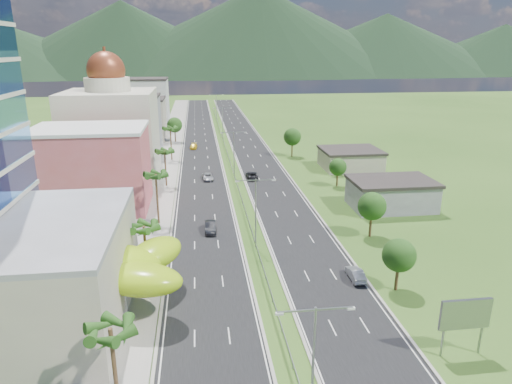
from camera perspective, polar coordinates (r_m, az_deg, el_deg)
name	(u,v)px	position (r m, az deg, el deg)	size (l,w,h in m)	color
ground	(265,279)	(61.73, 1.16, -10.78)	(500.00, 500.00, 0.00)	#2D5119
road_left	(200,144)	(146.68, -6.96, 5.92)	(11.00, 260.00, 0.04)	black
road_right	(247,143)	(147.51, -1.10, 6.11)	(11.00, 260.00, 0.04)	black
sidewalk_left	(170,145)	(146.94, -10.69, 5.78)	(7.00, 260.00, 0.12)	gray
median_guardrail	(228,154)	(129.20, -3.54, 4.70)	(0.10, 216.06, 0.76)	gray
streetlight_median_a	(313,356)	(37.42, 7.20, -19.66)	(6.04, 0.25, 11.00)	gray
streetlight_median_b	(256,206)	(68.09, -0.04, -1.78)	(6.04, 0.25, 11.00)	gray
streetlight_median_c	(234,150)	(106.46, -2.78, 5.31)	(6.04, 0.25, 11.00)	gray
streetlight_median_d	(223,120)	(150.64, -4.19, 8.91)	(6.04, 0.25, 11.00)	gray
streetlight_median_e	(216,104)	(195.20, -4.97, 10.87)	(6.04, 0.25, 11.00)	gray
lime_canopy	(100,267)	(56.60, -18.88, -8.89)	(18.00, 15.00, 7.40)	#91BC12
pink_shophouse	(92,170)	(90.65, -19.76, 2.60)	(20.00, 15.00, 15.00)	#C95253
domed_building	(112,129)	(111.97, -17.59, 7.53)	(20.00, 20.00, 28.70)	beige
midrise_grey	(131,126)	(136.72, -15.31, 7.98)	(16.00, 15.00, 16.00)	gray
midrise_beige	(140,120)	(158.51, -14.25, 8.76)	(16.00, 15.00, 13.00)	#A99B8B
midrise_white	(147,104)	(180.86, -13.50, 10.65)	(16.00, 15.00, 18.00)	silver
billboard	(465,316)	(50.27, 24.69, -13.88)	(5.20, 0.35, 6.20)	gray
shed_near	(391,195)	(90.68, 16.54, -0.38)	(15.00, 10.00, 5.00)	gray
shed_far	(350,160)	(118.36, 11.71, 3.96)	(14.00, 12.00, 4.40)	#A99B8B
palm_tree_a	(111,334)	(38.90, -17.71, -16.54)	(3.60, 3.60, 9.10)	#47301C
palm_tree_b	(144,229)	(60.45, -13.83, -4.56)	(3.60, 3.60, 8.10)	#47301C
palm_tree_c	(156,177)	(78.87, -12.42, 1.85)	(3.60, 3.60, 9.60)	#47301C
palm_tree_d	(165,153)	(101.36, -11.35, 4.82)	(3.60, 3.60, 8.60)	#47301C
palm_tree_e	(170,130)	(125.71, -10.67, 7.65)	(3.60, 3.60, 9.40)	#47301C
leafy_tree_lfar	(175,125)	(150.78, -10.13, 8.24)	(4.90, 4.90, 8.05)	#47301C
leafy_tree_ra	(399,255)	(59.65, 17.45, -7.58)	(4.20, 4.20, 6.90)	#47301C
leafy_tree_rb	(372,206)	(75.09, 14.30, -1.74)	(4.55, 4.55, 7.47)	#47301C
leafy_tree_rc	(338,167)	(101.56, 10.19, 3.07)	(3.85, 3.85, 6.33)	#47301C
leafy_tree_rd	(292,137)	(128.66, 4.56, 6.88)	(4.90, 4.90, 8.05)	#47301C
mountain_ridge	(259,76)	(509.16, 0.39, 14.26)	(860.00, 140.00, 90.00)	black
car_dark_left	(210,227)	(76.50, -5.72, -4.35)	(1.75, 5.01, 1.65)	black
car_silver_mid_left	(207,177)	(106.52, -6.09, 1.90)	(2.30, 4.98, 1.38)	#96989D
car_yellow_far_left	(194,146)	(140.57, -7.81, 5.68)	(1.99, 4.90, 1.42)	gold
car_silver_right	(356,274)	(62.62, 12.33, -9.96)	(1.59, 4.56, 1.50)	#9C9FA4
car_dark_far_right	(252,175)	(106.89, -0.51, 2.10)	(2.55, 5.54, 1.54)	black
motorcycle	(172,270)	(63.43, -10.43, -9.59)	(0.59, 1.96, 1.25)	black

